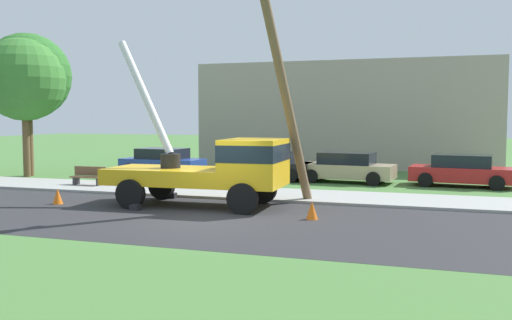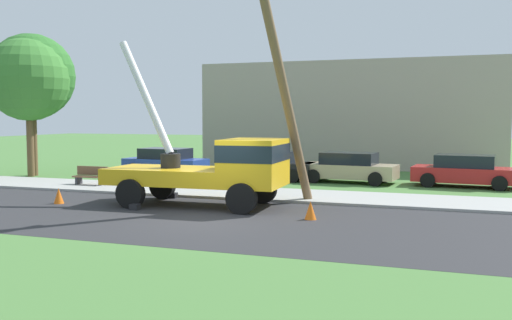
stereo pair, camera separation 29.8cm
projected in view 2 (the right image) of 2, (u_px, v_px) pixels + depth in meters
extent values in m
plane|color=#477538|center=(304.00, 178.00, 28.50)|extent=(120.00, 120.00, 0.00)
cube|color=#2B2B2D|center=(206.00, 219.00, 17.21)|extent=(80.00, 7.65, 0.01)
cube|color=#9E9E99|center=(263.00, 194.00, 22.35)|extent=(80.00, 3.29, 0.10)
cube|color=gold|center=(170.00, 176.00, 19.97)|extent=(4.39, 2.56, 0.55)
cube|color=gold|center=(254.00, 163.00, 19.02)|extent=(1.99, 2.47, 1.60)
cube|color=#19232D|center=(254.00, 152.00, 18.99)|extent=(2.01, 2.49, 0.56)
cylinder|color=black|center=(171.00, 161.00, 19.92)|extent=(0.70, 0.70, 0.50)
cylinder|color=silver|center=(146.00, 96.00, 20.74)|extent=(2.93, 1.55, 4.26)
cube|color=black|center=(135.00, 207.00, 18.83)|extent=(0.31, 0.31, 0.20)
cube|color=black|center=(173.00, 195.00, 21.60)|extent=(0.31, 0.31, 0.20)
cylinder|color=black|center=(241.00, 199.00, 17.97)|extent=(1.00, 0.30, 1.00)
cylinder|color=black|center=(263.00, 189.00, 20.26)|extent=(1.00, 0.30, 1.00)
cylinder|color=black|center=(130.00, 194.00, 19.13)|extent=(1.00, 0.30, 1.00)
cylinder|color=black|center=(162.00, 185.00, 21.42)|extent=(1.00, 0.30, 1.00)
cylinder|color=brown|center=(283.00, 83.00, 19.37)|extent=(1.62, 3.16, 8.59)
cone|color=orange|center=(311.00, 210.00, 17.05)|extent=(0.36, 0.36, 0.56)
cone|color=orange|center=(59.00, 196.00, 20.18)|extent=(0.36, 0.36, 0.56)
cube|color=#263F99|center=(165.00, 165.00, 30.15)|extent=(4.53, 2.14, 0.65)
cube|color=black|center=(165.00, 153.00, 30.10)|extent=(2.59, 1.84, 0.55)
cylinder|color=black|center=(180.00, 171.00, 28.76)|extent=(0.64, 0.22, 0.64)
cylinder|color=black|center=(198.00, 168.00, 30.41)|extent=(0.64, 0.22, 0.64)
cylinder|color=black|center=(133.00, 169.00, 29.93)|extent=(0.64, 0.22, 0.64)
cylinder|color=black|center=(152.00, 167.00, 31.57)|extent=(0.64, 0.22, 0.64)
cube|color=black|center=(270.00, 169.00, 27.85)|extent=(4.42, 1.86, 0.65)
cube|color=black|center=(270.00, 156.00, 27.81)|extent=(2.49, 1.69, 0.55)
cylinder|color=black|center=(293.00, 176.00, 26.53)|extent=(0.64, 0.22, 0.64)
cylinder|color=black|center=(303.00, 172.00, 28.22)|extent=(0.64, 0.22, 0.64)
cylinder|color=black|center=(235.00, 174.00, 27.52)|extent=(0.64, 0.22, 0.64)
cylinder|color=black|center=(248.00, 171.00, 29.21)|extent=(0.64, 0.22, 0.64)
cube|color=tan|center=(349.00, 171.00, 26.61)|extent=(4.55, 2.21, 0.65)
cube|color=black|center=(349.00, 158.00, 26.57)|extent=(2.61, 1.88, 0.55)
cylinder|color=black|center=(375.00, 179.00, 25.21)|extent=(0.64, 0.22, 0.64)
cylinder|color=black|center=(384.00, 175.00, 26.84)|extent=(0.64, 0.22, 0.64)
cylinder|color=black|center=(313.00, 176.00, 26.42)|extent=(0.64, 0.22, 0.64)
cylinder|color=black|center=(325.00, 173.00, 28.05)|extent=(0.64, 0.22, 0.64)
cube|color=#B21E1E|center=(465.00, 174.00, 24.98)|extent=(4.56, 2.23, 0.65)
cube|color=black|center=(465.00, 161.00, 24.94)|extent=(2.62, 1.89, 0.55)
cylinder|color=black|center=(500.00, 183.00, 23.57)|extent=(0.64, 0.22, 0.64)
cylinder|color=black|center=(501.00, 179.00, 25.20)|extent=(0.64, 0.22, 0.64)
cylinder|color=black|center=(428.00, 180.00, 24.80)|extent=(0.64, 0.22, 0.64)
cylinder|color=black|center=(433.00, 176.00, 26.42)|extent=(0.64, 0.22, 0.64)
cube|color=brown|center=(90.00, 177.00, 24.97)|extent=(1.60, 0.44, 0.06)
cube|color=brown|center=(93.00, 171.00, 25.14)|extent=(1.60, 0.06, 0.40)
cube|color=#333338|center=(79.00, 181.00, 25.19)|extent=(0.10, 0.40, 0.45)
cube|color=#333338|center=(102.00, 182.00, 24.79)|extent=(0.10, 0.40, 0.45)
cylinder|color=brown|center=(30.00, 131.00, 29.21)|extent=(0.36, 0.36, 4.69)
sphere|color=#3D7F33|center=(28.00, 79.00, 29.00)|extent=(4.28, 4.28, 4.28)
cylinder|color=brown|center=(33.00, 130.00, 29.69)|extent=(0.36, 0.36, 4.85)
sphere|color=#2D6B28|center=(32.00, 76.00, 29.48)|extent=(4.43, 4.43, 4.43)
cube|color=#A5998C|center=(352.00, 115.00, 35.76)|extent=(18.00, 6.00, 6.40)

